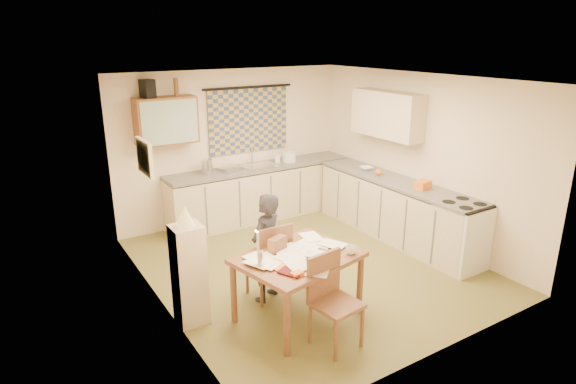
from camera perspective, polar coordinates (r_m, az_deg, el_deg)
floor at (r=6.68m, az=2.34°, el=-8.75°), size 4.00×4.50×0.02m
ceiling at (r=5.98m, az=2.66°, el=13.34°), size 4.00×4.50×0.02m
wall_back at (r=8.12m, az=-6.63°, el=5.47°), size 4.00×0.02×2.50m
wall_front at (r=4.64m, az=18.56°, el=-5.07°), size 4.00×0.02×2.50m
wall_left at (r=5.38m, az=-15.43°, el=-1.59°), size 0.02×4.50×2.50m
wall_right at (r=7.50m, az=15.27°, el=3.92°), size 0.02×4.50×2.50m
window_blind at (r=8.14m, az=-4.68°, el=8.43°), size 1.45×0.03×1.05m
curtain_rod at (r=8.05m, az=-4.72°, el=12.28°), size 1.60×0.04×0.04m
wall_cabinet at (r=7.43m, az=-14.25°, el=8.21°), size 0.90×0.34×0.70m
wall_cabinet_glass at (r=7.27m, az=-13.82°, el=8.03°), size 0.84×0.02×0.64m
upper_cabinet_right at (r=7.64m, az=11.68°, el=9.02°), size 0.34×1.30×0.70m
framed_print at (r=5.64m, az=-16.63°, el=3.97°), size 0.04×0.50×0.40m
print_canvas at (r=5.65m, az=-16.39°, el=4.00°), size 0.01×0.42×0.32m
counter_back at (r=8.23m, az=-3.07°, el=-0.02°), size 3.30×0.62×0.92m
counter_right at (r=7.59m, az=12.55°, el=-2.02°), size 0.62×2.95×0.92m
stove at (r=6.84m, az=19.75°, el=-4.92°), size 0.59×0.59×0.91m
sink at (r=8.09m, az=-3.40°, el=2.81°), size 0.57×0.47×0.10m
tap at (r=8.18m, az=-4.27°, el=4.27°), size 0.04×0.04×0.28m
dish_rack at (r=7.83m, az=-6.93°, el=2.73°), size 0.42×0.39×0.06m
kettle at (r=7.66m, az=-9.59°, el=2.96°), size 0.23×0.23×0.24m
mixing_bowl at (r=8.35m, az=0.14°, el=4.18°), size 0.25×0.25×0.16m
soap_bottle at (r=8.28m, az=-1.28°, el=4.14°), size 0.15×0.15×0.18m
bowl at (r=7.93m, az=9.25°, el=2.79°), size 0.29×0.29×0.05m
orange_bag at (r=7.10m, az=15.66°, el=0.83°), size 0.24×0.19×0.12m
fruit_orange at (r=7.64m, az=10.70°, el=2.32°), size 0.10×0.10×0.10m
speaker at (r=7.30m, az=-16.31°, el=11.68°), size 0.20×0.23×0.26m
bottle_green at (r=7.32m, az=-15.91°, el=11.73°), size 0.09×0.09×0.26m
bottle_brown at (r=7.43m, az=-13.12°, el=12.03°), size 0.08×0.08×0.26m
dining_table at (r=5.38m, az=1.18°, el=-11.11°), size 1.42×1.19×0.75m
chair_far at (r=5.81m, az=-2.31°, el=-9.69°), size 0.44×0.44×0.96m
chair_near at (r=5.02m, az=5.56°, el=-14.67°), size 0.48×0.48×0.95m
person at (r=5.62m, az=-2.61°, el=-6.62°), size 0.74×0.71×1.31m
shelf_stand at (r=5.32m, az=-11.62°, el=-9.60°), size 0.32×0.30×1.13m
lampshade at (r=5.05m, az=-12.10°, el=-2.80°), size 0.20×0.20×0.22m
letter_rack at (r=5.28m, az=-1.26°, el=-6.22°), size 0.24×0.17×0.16m
mug at (r=5.27m, az=7.50°, el=-6.83°), size 0.16×0.16×0.09m
magazine at (r=4.78m, az=-0.17°, el=-9.89°), size 0.37×0.38×0.02m
book at (r=4.87m, az=-1.38°, el=-9.34°), size 0.31×0.35×0.02m
orange_box at (r=4.79m, az=1.11°, el=-9.70°), size 0.13×0.09×0.04m
eyeglasses at (r=5.12m, az=4.74°, el=-7.99°), size 0.14×0.10×0.02m
candle_holder at (r=4.93m, az=-3.29°, el=-7.96°), size 0.07×0.07×0.18m
candle at (r=4.82m, az=-3.59°, el=-5.97°), size 0.03×0.03×0.22m
candle_flame at (r=4.77m, az=-3.81°, el=-4.65°), size 0.02×0.02×0.02m
papers at (r=5.19m, az=0.93°, el=-7.45°), size 1.24×1.07×0.03m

